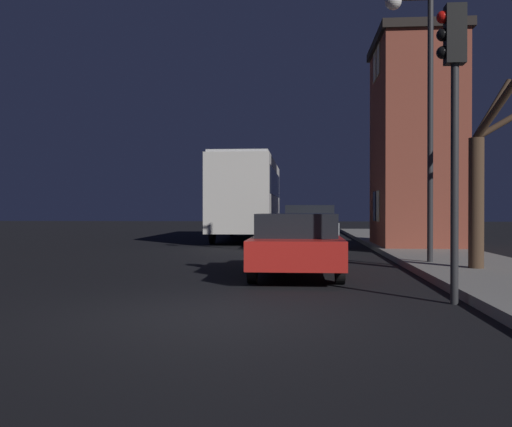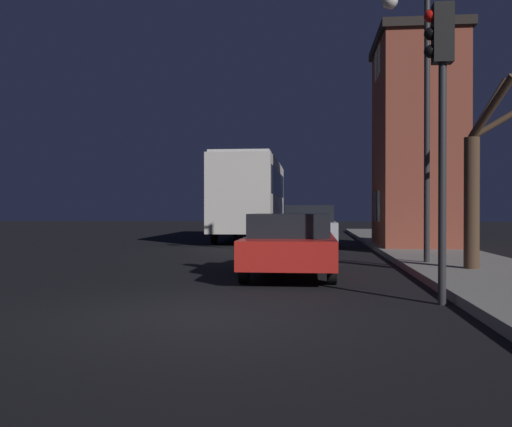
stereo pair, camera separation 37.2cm
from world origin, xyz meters
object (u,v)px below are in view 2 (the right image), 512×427
(car_near_lane, at_px, (291,242))
(streetlamp, at_px, (413,79))
(traffic_light, at_px, (440,90))
(bare_tree, at_px, (477,178))
(car_mid_lane, at_px, (309,227))
(bus, at_px, (251,192))

(car_near_lane, bearing_deg, streetlamp, 29.66)
(streetlamp, bearing_deg, car_near_lane, -150.34)
(streetlamp, distance_m, traffic_light, 5.53)
(streetlamp, relative_size, car_near_lane, 1.41)
(bare_tree, relative_size, car_mid_lane, 0.99)
(streetlamp, distance_m, bare_tree, 3.09)
(car_near_lane, bearing_deg, bus, 99.52)
(bus, bearing_deg, car_near_lane, -80.48)
(traffic_light, distance_m, car_near_lane, 5.08)
(bare_tree, distance_m, car_near_lane, 4.29)
(bus, xyz_separation_m, car_mid_lane, (2.79, -7.00, -1.42))
(bus, distance_m, car_near_lane, 14.65)
(bus, relative_size, car_near_lane, 2.19)
(streetlamp, height_order, bare_tree, streetlamp)
(car_near_lane, xyz_separation_m, car_mid_lane, (0.38, 7.37, 0.11))
(bus, distance_m, car_mid_lane, 7.67)
(streetlamp, bearing_deg, bare_tree, -52.41)
(traffic_light, bearing_deg, bare_tree, 67.21)
(streetlamp, xyz_separation_m, bare_tree, (1.11, -1.45, -2.50))
(traffic_light, xyz_separation_m, bare_tree, (1.64, 3.89, -1.14))
(bus, bearing_deg, traffic_light, -75.04)
(bare_tree, relative_size, bus, 0.41)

